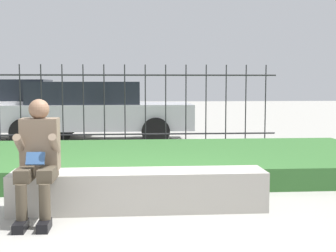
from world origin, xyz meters
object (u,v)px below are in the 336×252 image
Objects in this scene: stone_bench at (139,193)px; person_seated_reader at (38,155)px; car_parked_left at (4,108)px; car_parked_center at (91,110)px.

person_seated_reader is at bearing -164.45° from stone_bench.
stone_bench is 0.63× the size of car_parked_left.
person_seated_reader is 7.25m from car_parked_left.
car_parked_left is at bearing 107.34° from person_seated_reader.
person_seated_reader is at bearing -74.43° from car_parked_left.
person_seated_reader is at bearing -90.19° from car_parked_center.
stone_bench is at bearing -80.70° from car_parked_center.
car_parked_center reaches higher than person_seated_reader.
car_parked_left is at bearing 115.67° from stone_bench.
stone_bench is at bearing 15.55° from person_seated_reader.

